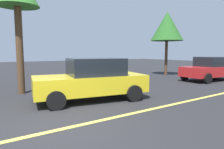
# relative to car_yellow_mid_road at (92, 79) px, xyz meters

# --- Properties ---
(ground_plane) EXTENTS (80.00, 80.00, 0.00)m
(ground_plane) POSITION_rel_car_yellow_mid_road_xyz_m (-2.22, -2.32, -0.83)
(ground_plane) COLOR #262628
(lane_marking_centre) EXTENTS (28.00, 0.16, 0.01)m
(lane_marking_centre) POSITION_rel_car_yellow_mid_road_xyz_m (0.78, -2.32, -0.83)
(lane_marking_centre) COLOR #E0D14C
(car_yellow_mid_road) EXTENTS (4.58, 2.64, 1.67)m
(car_yellow_mid_road) POSITION_rel_car_yellow_mid_road_xyz_m (0.00, 0.00, 0.00)
(car_yellow_mid_road) COLOR gold
(car_yellow_mid_road) RESTS_ON ground_plane
(car_red_behind_van) EXTENTS (4.23, 2.20, 1.60)m
(car_red_behind_van) POSITION_rel_car_yellow_mid_road_xyz_m (9.31, 0.45, -0.03)
(car_red_behind_van) COLOR red
(car_red_behind_van) RESTS_ON ground_plane
(tree_centre_verge) EXTENTS (2.63, 2.63, 5.20)m
(tree_centre_verge) POSITION_rel_car_yellow_mid_road_xyz_m (9.34, 4.29, 3.17)
(tree_centre_verge) COLOR #513823
(tree_centre_verge) RESTS_ON ground_plane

